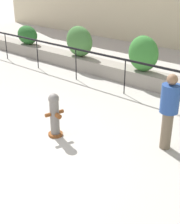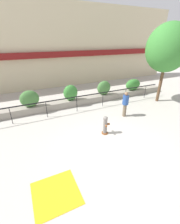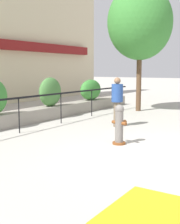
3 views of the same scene
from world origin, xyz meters
name	(u,v)px [view 3 (image 3 of 3)]	position (x,y,z in m)	size (l,w,h in m)	color
ground_plane	(170,156)	(0.00, 0.00, 0.00)	(120.00, 120.00, 0.00)	#B2ADA3
fence_railing_segment	(19,101)	(0.00, 4.90, 1.02)	(15.00, 0.05, 1.15)	black
hedge_bush_3	(50,92)	(2.85, 6.00, 1.09)	(1.20, 0.60, 1.18)	#427538
hedge_bush_4	(91,90)	(5.93, 6.00, 1.00)	(1.52, 0.70, 1.00)	#387F33
fire_hydrant	(119,124)	(0.40, 1.56, 0.55)	(0.47, 0.48, 1.08)	brown
street_tree	(140,23)	(6.90, 3.89, 4.16)	(3.31, 2.98, 5.91)	brown
pedestrian	(117,99)	(2.66, 2.81, 0.99)	(0.42, 0.42, 1.73)	brown
tactile_warning_pad	(163,216)	(-2.98, -0.88, 0.01)	(1.56, 1.56, 0.01)	gold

